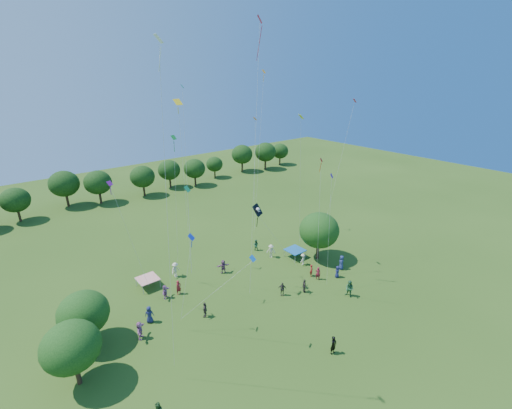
{
  "coord_description": "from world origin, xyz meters",
  "views": [
    {
      "loc": [
        -19.41,
        -9.57,
        22.69
      ],
      "look_at": [
        0.0,
        14.0,
        11.0
      ],
      "focal_mm": 24.0,
      "sensor_mm": 36.0,
      "label": 1
    }
  ],
  "objects_px": {
    "near_tree_west": "(71,347)",
    "tent_blue": "(295,250)",
    "near_tree_east": "(319,230)",
    "red_high_kite": "(258,76)",
    "pirate_kite": "(258,211)",
    "near_tree_north": "(83,313)",
    "tent_red_stripe": "(148,279)",
    "man_in_black": "(333,345)"
  },
  "relations": [
    {
      "from": "near_tree_west",
      "to": "tent_blue",
      "type": "bearing_deg",
      "value": 6.7
    },
    {
      "from": "near_tree_east",
      "to": "red_high_kite",
      "type": "relative_size",
      "value": 0.24
    },
    {
      "from": "near_tree_east",
      "to": "pirate_kite",
      "type": "xyz_separation_m",
      "value": [
        -10.07,
        0.05,
        5.26
      ]
    },
    {
      "from": "near_tree_west",
      "to": "red_high_kite",
      "type": "relative_size",
      "value": 0.21
    },
    {
      "from": "near_tree_north",
      "to": "pirate_kite",
      "type": "bearing_deg",
      "value": -9.54
    },
    {
      "from": "tent_blue",
      "to": "red_high_kite",
      "type": "relative_size",
      "value": 0.08
    },
    {
      "from": "near_tree_north",
      "to": "red_high_kite",
      "type": "xyz_separation_m",
      "value": [
        17.88,
        -2.13,
        19.22
      ]
    },
    {
      "from": "red_high_kite",
      "to": "near_tree_west",
      "type": "bearing_deg",
      "value": -174.44
    },
    {
      "from": "near_tree_north",
      "to": "tent_red_stripe",
      "type": "height_order",
      "value": "near_tree_north"
    },
    {
      "from": "pirate_kite",
      "to": "red_high_kite",
      "type": "bearing_deg",
      "value": 55.32
    },
    {
      "from": "tent_blue",
      "to": "pirate_kite",
      "type": "xyz_separation_m",
      "value": [
        -8.03,
        -2.06,
        8.29
      ]
    },
    {
      "from": "near_tree_east",
      "to": "tent_red_stripe",
      "type": "xyz_separation_m",
      "value": [
        -19.75,
        7.96,
        -3.03
      ]
    },
    {
      "from": "tent_blue",
      "to": "man_in_black",
      "type": "relative_size",
      "value": 1.26
    },
    {
      "from": "near_tree_east",
      "to": "red_high_kite",
      "type": "height_order",
      "value": "red_high_kite"
    },
    {
      "from": "man_in_black",
      "to": "red_high_kite",
      "type": "distance_m",
      "value": 25.08
    },
    {
      "from": "near_tree_north",
      "to": "tent_red_stripe",
      "type": "distance_m",
      "value": 9.41
    },
    {
      "from": "near_tree_west",
      "to": "man_in_black",
      "type": "relative_size",
      "value": 3.18
    },
    {
      "from": "near_tree_north",
      "to": "man_in_black",
      "type": "bearing_deg",
      "value": -42.67
    },
    {
      "from": "tent_blue",
      "to": "man_in_black",
      "type": "height_order",
      "value": "man_in_black"
    },
    {
      "from": "near_tree_west",
      "to": "near_tree_east",
      "type": "distance_m",
      "value": 29.26
    },
    {
      "from": "pirate_kite",
      "to": "man_in_black",
      "type": "bearing_deg",
      "value": -96.69
    },
    {
      "from": "near_tree_west",
      "to": "tent_blue",
      "type": "distance_m",
      "value": 27.5
    },
    {
      "from": "near_tree_west",
      "to": "near_tree_north",
      "type": "relative_size",
      "value": 1.07
    },
    {
      "from": "tent_blue",
      "to": "pirate_kite",
      "type": "bearing_deg",
      "value": -165.64
    },
    {
      "from": "near_tree_west",
      "to": "near_tree_east",
      "type": "bearing_deg",
      "value": 2.14
    },
    {
      "from": "near_tree_west",
      "to": "near_tree_north",
      "type": "height_order",
      "value": "near_tree_west"
    },
    {
      "from": "near_tree_west",
      "to": "pirate_kite",
      "type": "xyz_separation_m",
      "value": [
        19.16,
        1.14,
        5.72
      ]
    },
    {
      "from": "near_tree_east",
      "to": "tent_red_stripe",
      "type": "relative_size",
      "value": 2.89
    },
    {
      "from": "tent_red_stripe",
      "to": "pirate_kite",
      "type": "distance_m",
      "value": 15.0
    },
    {
      "from": "near_tree_east",
      "to": "pirate_kite",
      "type": "height_order",
      "value": "pirate_kite"
    },
    {
      "from": "red_high_kite",
      "to": "near_tree_north",
      "type": "bearing_deg",
      "value": 173.2
    },
    {
      "from": "tent_red_stripe",
      "to": "red_high_kite",
      "type": "bearing_deg",
      "value": -34.91
    },
    {
      "from": "near_tree_east",
      "to": "man_in_black",
      "type": "distance_m",
      "value": 16.71
    },
    {
      "from": "near_tree_east",
      "to": "tent_blue",
      "type": "xyz_separation_m",
      "value": [
        -2.04,
        2.1,
        -3.03
      ]
    },
    {
      "from": "near_tree_east",
      "to": "red_high_kite",
      "type": "distance_m",
      "value": 20.76
    },
    {
      "from": "near_tree_north",
      "to": "tent_red_stripe",
      "type": "bearing_deg",
      "value": 33.15
    },
    {
      "from": "near_tree_east",
      "to": "tent_red_stripe",
      "type": "height_order",
      "value": "near_tree_east"
    },
    {
      "from": "near_tree_north",
      "to": "tent_blue",
      "type": "xyz_separation_m",
      "value": [
        25.37,
        -0.86,
        -2.22
      ]
    },
    {
      "from": "tent_red_stripe",
      "to": "tent_blue",
      "type": "bearing_deg",
      "value": -18.29
    },
    {
      "from": "tent_blue",
      "to": "red_high_kite",
      "type": "xyz_separation_m",
      "value": [
        -7.49,
        -1.28,
        21.45
      ]
    },
    {
      "from": "tent_red_stripe",
      "to": "red_high_kite",
      "type": "height_order",
      "value": "red_high_kite"
    },
    {
      "from": "near_tree_east",
      "to": "pirate_kite",
      "type": "distance_m",
      "value": 11.36
    }
  ]
}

